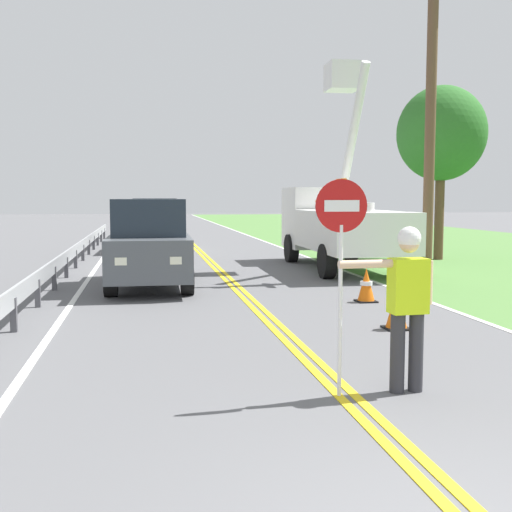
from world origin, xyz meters
TOP-DOWN VIEW (x-y plane):
  - grass_verge_right at (11.60, 20.00)m, footprint 16.00×110.00m
  - centerline_yellow_left at (-0.09, 20.00)m, footprint 0.11×110.00m
  - centerline_yellow_right at (0.09, 20.00)m, footprint 0.11×110.00m
  - edge_line_right at (3.60, 20.00)m, footprint 0.12×110.00m
  - edge_line_left at (-3.60, 20.00)m, footprint 0.12×110.00m
  - flagger_worker at (0.68, 3.35)m, footprint 1.09×0.26m
  - stop_sign_paddle at (-0.09, 3.32)m, footprint 0.56×0.04m
  - utility_bucket_truck at (3.66, 15.37)m, footprint 2.73×6.83m
  - oncoming_suv_nearest at (-2.01, 12.13)m, footprint 1.99×4.64m
  - oncoming_suv_second at (-1.69, 22.10)m, footprint 2.04×4.66m
  - utility_pole_near at (5.40, 12.80)m, footprint 1.80×0.28m
  - traffic_cone_lead at (1.89, 6.50)m, footprint 0.40×0.40m
  - traffic_cone_mid at (2.34, 9.12)m, footprint 0.40×0.40m
  - guardrail_left_shoulder at (-4.20, 15.35)m, footprint 0.10×32.00m
  - roadside_tree_verge at (7.84, 17.08)m, footprint 3.00×3.00m

SIDE VIEW (x-z plane):
  - grass_verge_right at x=11.60m, z-range 0.00..0.01m
  - centerline_yellow_left at x=-0.09m, z-range 0.00..0.01m
  - centerline_yellow_right at x=0.09m, z-range 0.00..0.01m
  - edge_line_right at x=3.60m, z-range 0.00..0.01m
  - edge_line_left at x=-3.60m, z-range 0.00..0.01m
  - traffic_cone_lead at x=1.89m, z-range -0.01..0.69m
  - traffic_cone_mid at x=2.34m, z-range -0.01..0.69m
  - guardrail_left_shoulder at x=-4.20m, z-range 0.16..0.87m
  - flagger_worker at x=0.68m, z-range 0.13..1.96m
  - oncoming_suv_nearest at x=-2.01m, z-range 0.01..2.11m
  - oncoming_suv_second at x=-1.69m, z-range 0.01..2.11m
  - utility_bucket_truck at x=3.66m, z-range -1.60..4.47m
  - stop_sign_paddle at x=-0.09m, z-range 0.54..2.87m
  - roadside_tree_verge at x=7.84m, z-range 1.32..7.22m
  - utility_pole_near at x=5.40m, z-range 0.18..8.54m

